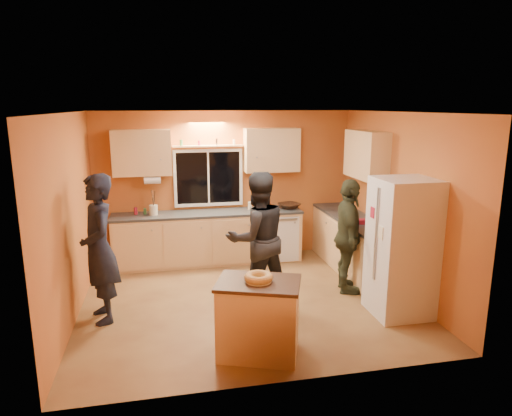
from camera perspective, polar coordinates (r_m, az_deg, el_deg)
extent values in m
plane|color=brown|center=(6.58, -1.19, -11.41)|extent=(4.50, 4.50, 0.00)
cube|color=#B25A2D|center=(8.10, -3.85, 2.83)|extent=(4.50, 0.04, 2.60)
cube|color=#B25A2D|center=(4.28, 3.72, -6.25)|extent=(4.50, 0.04, 2.60)
cube|color=#B25A2D|center=(6.17, -22.25, -1.26)|extent=(0.04, 4.00, 2.60)
cube|color=#B25A2D|center=(6.92, 17.38, 0.57)|extent=(0.04, 4.00, 2.60)
cube|color=white|center=(6.00, -1.30, 11.87)|extent=(4.50, 4.00, 0.02)
cube|color=black|center=(8.02, -5.98, 3.78)|extent=(1.10, 0.02, 0.90)
cube|color=white|center=(8.01, -5.97, 3.76)|extent=(1.20, 0.04, 1.00)
cube|color=#DEB874|center=(7.78, -14.08, 6.72)|extent=(0.95, 0.33, 0.75)
cube|color=#DEB874|center=(8.00, 1.98, 7.25)|extent=(0.95, 0.33, 0.75)
cube|color=#DEB874|center=(7.46, 13.61, 6.49)|extent=(0.33, 1.00, 0.75)
cylinder|color=silver|center=(7.72, -12.82, 3.40)|extent=(0.27, 0.12, 0.12)
cube|color=#DEB874|center=(7.96, -5.95, -3.82)|extent=(3.20, 0.60, 0.86)
cube|color=#282B2D|center=(7.85, -6.03, -0.67)|extent=(3.24, 0.62, 0.04)
cube|color=#DEB874|center=(8.50, 9.68, -2.87)|extent=(0.60, 0.60, 0.86)
cube|color=#282B2D|center=(8.39, 9.80, 0.09)|extent=(0.62, 0.62, 0.04)
cube|color=#DEB874|center=(7.44, 13.05, -5.29)|extent=(0.60, 1.80, 0.86)
cube|color=#282B2D|center=(7.32, 13.22, -1.93)|extent=(0.62, 1.84, 0.04)
cube|color=silver|center=(6.18, 17.79, -4.75)|extent=(0.72, 0.70, 1.80)
cube|color=#DEB874|center=(5.11, 0.31, -13.76)|extent=(0.99, 0.82, 0.83)
cube|color=black|center=(4.93, 0.32, -9.37)|extent=(1.04, 0.87, 0.04)
torus|color=#DEB25B|center=(4.91, 0.32, -8.68)|extent=(0.31, 0.31, 0.09)
imported|color=black|center=(6.02, -19.00, -4.87)|extent=(0.62, 0.78, 1.88)
imported|color=black|center=(6.23, 0.16, -3.81)|extent=(1.02, 0.87, 1.83)
imported|color=#2E311F|center=(6.73, 11.43, -3.51)|extent=(0.66, 1.06, 1.67)
imported|color=black|center=(8.11, 4.19, 0.29)|extent=(0.48, 0.48, 0.09)
cylinder|color=beige|center=(7.77, -12.70, -0.25)|extent=(0.14, 0.14, 0.17)
imported|color=gray|center=(6.59, 16.27, -2.26)|extent=(0.28, 0.25, 0.29)
cube|color=maroon|center=(7.23, 13.04, -1.66)|extent=(0.19, 0.16, 0.07)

